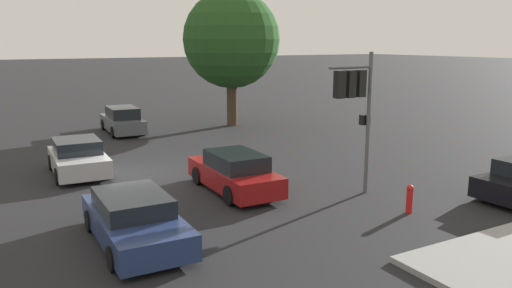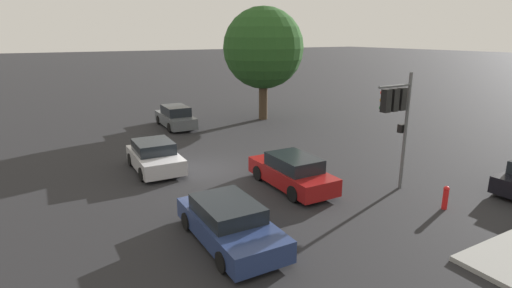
# 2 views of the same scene
# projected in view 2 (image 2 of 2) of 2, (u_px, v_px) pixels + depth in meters

# --- Properties ---
(ground_plane) EXTENTS (300.00, 300.00, 0.00)m
(ground_plane) POSITION_uv_depth(u_px,v_px,m) (202.00, 170.00, 19.53)
(ground_plane) COLOR black
(street_tree) EXTENTS (6.04, 6.04, 8.43)m
(street_tree) POSITION_uv_depth(u_px,v_px,m) (263.00, 48.00, 29.80)
(street_tree) COLOR #423323
(street_tree) RESTS_ON ground_plane
(traffic_signal) EXTENTS (0.58, 1.94, 4.94)m
(traffic_signal) POSITION_uv_depth(u_px,v_px,m) (396.00, 108.00, 16.01)
(traffic_signal) COLOR #515456
(traffic_signal) RESTS_ON ground_plane
(crossing_car_0) EXTENTS (4.07, 2.16, 1.42)m
(crossing_car_0) POSITION_uv_depth(u_px,v_px,m) (155.00, 157.00, 19.37)
(crossing_car_0) COLOR #B7B7BC
(crossing_car_0) RESTS_ON ground_plane
(crossing_car_1) EXTENTS (4.63, 2.10, 1.31)m
(crossing_car_1) POSITION_uv_depth(u_px,v_px,m) (229.00, 223.00, 12.65)
(crossing_car_1) COLOR navy
(crossing_car_1) RESTS_ON ground_plane
(crossing_car_2) EXTENTS (4.67, 2.00, 1.54)m
(crossing_car_2) POSITION_uv_depth(u_px,v_px,m) (175.00, 117.00, 28.37)
(crossing_car_2) COLOR #4C5156
(crossing_car_2) RESTS_ON ground_plane
(crossing_car_3) EXTENTS (4.55, 1.94, 1.44)m
(crossing_car_3) POSITION_uv_depth(u_px,v_px,m) (292.00, 172.00, 17.15)
(crossing_car_3) COLOR maroon
(crossing_car_3) RESTS_ON ground_plane
(fire_hydrant) EXTENTS (0.22, 0.22, 0.92)m
(fire_hydrant) POSITION_uv_depth(u_px,v_px,m) (446.00, 197.00, 15.02)
(fire_hydrant) COLOR red
(fire_hydrant) RESTS_ON ground_plane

